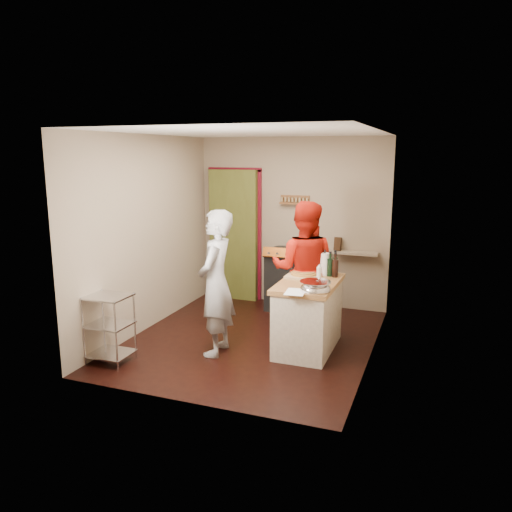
{
  "coord_description": "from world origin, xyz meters",
  "views": [
    {
      "loc": [
        2.17,
        -5.66,
        2.37
      ],
      "look_at": [
        0.06,
        0.0,
        1.11
      ],
      "focal_mm": 35.0,
      "sensor_mm": 36.0,
      "label": 1
    }
  ],
  "objects_px": {
    "island": "(309,313)",
    "person_stripe": "(216,283)",
    "stove": "(288,280)",
    "wire_shelving": "(109,325)",
    "person_red": "(304,269)"
  },
  "relations": [
    {
      "from": "person_stripe",
      "to": "wire_shelving",
      "type": "bearing_deg",
      "value": -63.02
    },
    {
      "from": "wire_shelving",
      "to": "person_stripe",
      "type": "distance_m",
      "value": 1.3
    },
    {
      "from": "stove",
      "to": "person_stripe",
      "type": "xyz_separation_m",
      "value": [
        -0.29,
        -1.96,
        0.41
      ]
    },
    {
      "from": "wire_shelving",
      "to": "island",
      "type": "bearing_deg",
      "value": 29.91
    },
    {
      "from": "stove",
      "to": "person_stripe",
      "type": "height_order",
      "value": "person_stripe"
    },
    {
      "from": "stove",
      "to": "wire_shelving",
      "type": "distance_m",
      "value": 2.94
    },
    {
      "from": "island",
      "to": "person_red",
      "type": "xyz_separation_m",
      "value": [
        -0.2,
        0.46,
        0.43
      ]
    },
    {
      "from": "island",
      "to": "person_stripe",
      "type": "xyz_separation_m",
      "value": [
        -1.0,
        -0.5,
        0.41
      ]
    },
    {
      "from": "stove",
      "to": "person_red",
      "type": "distance_m",
      "value": 1.2
    },
    {
      "from": "stove",
      "to": "person_stripe",
      "type": "relative_size",
      "value": 0.58
    },
    {
      "from": "wire_shelving",
      "to": "person_stripe",
      "type": "xyz_separation_m",
      "value": [
        1.04,
        0.66,
        0.43
      ]
    },
    {
      "from": "stove",
      "to": "wire_shelving",
      "type": "bearing_deg",
      "value": -116.85
    },
    {
      "from": "person_red",
      "to": "island",
      "type": "bearing_deg",
      "value": 107.27
    },
    {
      "from": "wire_shelving",
      "to": "person_red",
      "type": "bearing_deg",
      "value": 41.63
    },
    {
      "from": "stove",
      "to": "island",
      "type": "distance_m",
      "value": 1.62
    }
  ]
}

